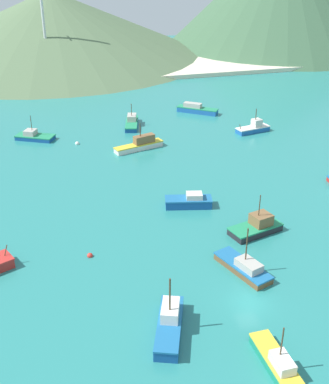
# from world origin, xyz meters

# --- Properties ---
(ground) EXTENTS (260.00, 280.00, 0.50)m
(ground) POSITION_xyz_m (0.00, 30.00, -0.25)
(ground) COLOR teal
(fishing_boat_0) EXTENTS (7.64, 3.80, 5.00)m
(fishing_boat_0) POSITION_xyz_m (23.54, 50.68, 0.85)
(fishing_boat_0) COLOR #1E5BA8
(fishing_boat_0) RESTS_ON ground
(fishing_boat_2) EXTENTS (4.64, 9.14, 4.91)m
(fishing_boat_2) POSITION_xyz_m (-0.27, 61.13, 0.80)
(fishing_boat_2) COLOR #14478C
(fishing_boat_2) RESTS_ON ground
(fishing_boat_4) EXTENTS (5.24, 8.74, 6.46)m
(fishing_boat_4) POSITION_xyz_m (-9.72, -1.97, 0.98)
(fishing_boat_4) COLOR #14478C
(fishing_boat_4) RESTS_ON ground
(fishing_boat_9) EXTENTS (8.96, 7.68, 2.24)m
(fishing_boat_9) POSITION_xyz_m (16.18, 66.17, 0.86)
(fishing_boat_9) COLOR #1E5BA8
(fishing_boat_9) RESTS_ON ground
(fishing_boat_10) EXTENTS (7.96, 4.98, 5.70)m
(fishing_boat_10) POSITION_xyz_m (7.12, 13.53, 0.91)
(fishing_boat_10) COLOR #232328
(fishing_boat_10) RESTS_ON ground
(fishing_boat_11) EXTENTS (7.40, 4.05, 2.19)m
(fishing_boat_11) POSITION_xyz_m (0.47, 23.07, 0.84)
(fishing_boat_11) COLOR #14478C
(fishing_boat_11) RESTS_ON ground
(fishing_boat_12) EXTENTS (2.19, 7.76, 5.21)m
(fishing_boat_12) POSITION_xyz_m (-1.40, -9.49, 0.74)
(fishing_boat_12) COLOR #198466
(fishing_boat_12) RESTS_ON ground
(fishing_boat_13) EXTENTS (5.03, 8.46, 6.18)m
(fishing_boat_13) POSITION_xyz_m (1.74, 5.47, 0.72)
(fishing_boat_13) COLOR brown
(fishing_boat_13) RESTS_ON ground
(fishing_boat_14) EXTENTS (8.21, 6.35, 4.99)m
(fishing_boat_14) POSITION_xyz_m (-20.93, 58.34, 0.65)
(fishing_boat_14) COLOR #14478C
(fishing_boat_14) RESTS_ON ground
(fishing_boat_15) EXTENTS (10.10, 4.77, 5.16)m
(fishing_boat_15) POSITION_xyz_m (-1.45, 47.59, 0.96)
(fishing_boat_15) COLOR silver
(fishing_boat_15) RESTS_ON ground
(buoy_0) EXTENTS (0.73, 0.73, 0.73)m
(buoy_0) POSITION_xyz_m (-15.79, 13.68, 0.13)
(buoy_0) COLOR red
(buoy_0) RESTS_ON ground
(buoy_1) EXTENTS (0.82, 0.82, 0.82)m
(buoy_1) POSITION_xyz_m (-12.94, 53.34, 0.14)
(buoy_1) COLOR silver
(buoy_1) RESTS_ON ground
(beach_strip) EXTENTS (247.00, 23.93, 1.20)m
(beach_strip) POSITION_xyz_m (0.00, 109.27, 0.60)
(beach_strip) COLOR beige
(beach_strip) RESTS_ON ground
(hill_central) EXTENTS (105.21, 105.21, 21.65)m
(hill_central) POSITION_xyz_m (-11.02, 138.96, 10.83)
(hill_central) COLOR #56704C
(hill_central) RESTS_ON ground
(radio_tower) EXTENTS (2.99, 2.39, 29.94)m
(radio_tower) POSITION_xyz_m (-14.64, 112.83, 15.27)
(radio_tower) COLOR silver
(radio_tower) RESTS_ON ground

